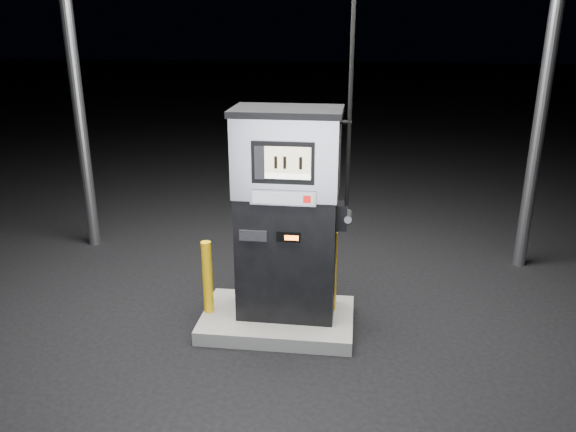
# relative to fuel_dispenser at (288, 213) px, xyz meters

# --- Properties ---
(ground) EXTENTS (80.00, 80.00, 0.00)m
(ground) POSITION_rel_fuel_dispenser_xyz_m (-0.10, -0.07, -1.27)
(ground) COLOR black
(ground) RESTS_ON ground
(pump_island) EXTENTS (1.60, 1.00, 0.15)m
(pump_island) POSITION_rel_fuel_dispenser_xyz_m (-0.10, -0.07, -1.19)
(pump_island) COLOR slate
(pump_island) RESTS_ON ground
(fuel_dispenser) EXTENTS (1.19, 0.66, 4.50)m
(fuel_dispenser) POSITION_rel_fuel_dispenser_xyz_m (0.00, 0.00, 0.00)
(fuel_dispenser) COLOR black
(fuel_dispenser) RESTS_ON pump_island
(bollard_left) EXTENTS (0.13, 0.13, 0.80)m
(bollard_left) POSITION_rel_fuel_dispenser_xyz_m (-0.84, -0.11, -0.71)
(bollard_left) COLOR yellow
(bollard_left) RESTS_ON pump_island
(bollard_right) EXTENTS (0.12, 0.12, 0.89)m
(bollard_right) POSITION_rel_fuel_dispenser_xyz_m (0.45, 0.10, -0.67)
(bollard_right) COLOR yellow
(bollard_right) RESTS_ON pump_island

